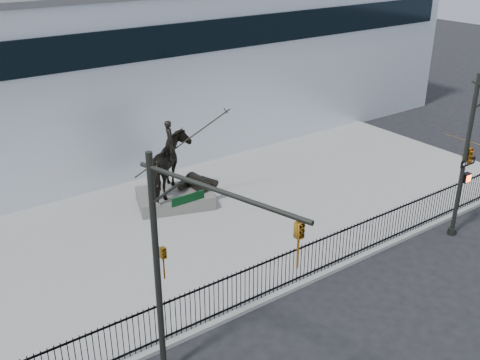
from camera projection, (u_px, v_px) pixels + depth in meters
ground at (338, 293)px, 20.19m from camera, size 120.00×120.00×0.00m
plaza at (227, 217)px, 25.33m from camera, size 30.00×12.00×0.15m
building at (101, 67)px, 33.11m from camera, size 44.00×14.00×9.00m
picket_fence at (316, 257)px, 20.75m from camera, size 22.10×0.10×1.50m
statue_plinth at (175, 198)px, 26.25m from camera, size 3.95×3.29×0.63m
equestrian_statue at (175, 166)px, 25.60m from camera, size 4.12×3.27×3.67m
traffic_signal_left at (180, 266)px, 14.46m from camera, size 1.52×4.84×7.00m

